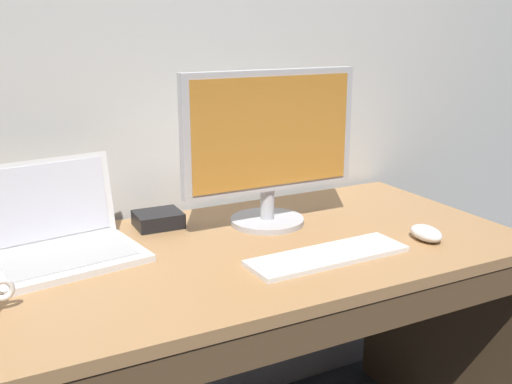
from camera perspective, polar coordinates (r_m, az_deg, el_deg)
The scene contains 6 objects.
desk at distance 1.60m, azimuth -2.14°, elevation -13.49°, with size 1.51×0.72×0.74m.
laptop_white at distance 1.51m, azimuth -18.05°, elevation -4.63°, with size 0.38×0.31×0.23m.
external_monitor at distance 1.63m, azimuth 1.34°, elevation 4.65°, with size 0.51×0.21×0.43m.
wired_keyboard at distance 1.46m, azimuth 6.85°, elevation -5.99°, with size 0.41×0.13×0.01m.
computer_mouse at distance 1.63m, azimuth 15.88°, elevation -3.78°, with size 0.07×0.11×0.04m, color white.
external_drive_box at distance 1.69m, azimuth -9.28°, elevation -2.58°, with size 0.13×0.11×0.04m, color black.
Camera 1 is at (-0.59, -1.28, 1.28)m, focal length 42.08 mm.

